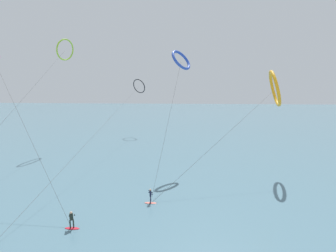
{
  "coord_description": "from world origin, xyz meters",
  "views": [
    {
      "loc": [
        2.17,
        -6.59,
        12.8
      ],
      "look_at": [
        0.0,
        20.37,
        8.52
      ],
      "focal_mm": 24.54,
      "sensor_mm": 36.0,
      "label": 1
    }
  ],
  "objects_px": {
    "kite_cobalt": "(181,60)",
    "kite_amber": "(275,88)",
    "surfer_coral": "(150,197)",
    "kite_charcoal": "(139,86)",
    "kite_lime": "(65,50)",
    "surfer_crimson": "(72,221)"
  },
  "relations": [
    {
      "from": "kite_lime",
      "to": "kite_amber",
      "type": "bearing_deg",
      "value": 89.77
    },
    {
      "from": "kite_lime",
      "to": "kite_amber",
      "type": "relative_size",
      "value": 1.93
    },
    {
      "from": "kite_lime",
      "to": "kite_amber",
      "type": "height_order",
      "value": "kite_lime"
    },
    {
      "from": "surfer_crimson",
      "to": "kite_lime",
      "type": "height_order",
      "value": "kite_lime"
    },
    {
      "from": "kite_charcoal",
      "to": "kite_cobalt",
      "type": "height_order",
      "value": "kite_cobalt"
    },
    {
      "from": "kite_amber",
      "to": "kite_charcoal",
      "type": "bearing_deg",
      "value": 54.93
    },
    {
      "from": "kite_cobalt",
      "to": "kite_amber",
      "type": "distance_m",
      "value": 14.89
    },
    {
      "from": "surfer_crimson",
      "to": "kite_cobalt",
      "type": "bearing_deg",
      "value": 36.15
    },
    {
      "from": "surfer_coral",
      "to": "kite_charcoal",
      "type": "distance_m",
      "value": 43.63
    },
    {
      "from": "kite_charcoal",
      "to": "kite_lime",
      "type": "xyz_separation_m",
      "value": [
        -12.33,
        -16.18,
        7.37
      ]
    },
    {
      "from": "kite_cobalt",
      "to": "kite_lime",
      "type": "height_order",
      "value": "kite_lime"
    },
    {
      "from": "surfer_coral",
      "to": "kite_charcoal",
      "type": "relative_size",
      "value": 0.03
    },
    {
      "from": "kite_lime",
      "to": "surfer_crimson",
      "type": "bearing_deg",
      "value": 45.51
    },
    {
      "from": "surfer_coral",
      "to": "kite_charcoal",
      "type": "height_order",
      "value": "kite_charcoal"
    },
    {
      "from": "kite_charcoal",
      "to": "kite_lime",
      "type": "distance_m",
      "value": 21.64
    },
    {
      "from": "surfer_coral",
      "to": "kite_charcoal",
      "type": "xyz_separation_m",
      "value": [
        -9.51,
        40.57,
        12.95
      ]
    },
    {
      "from": "kite_charcoal",
      "to": "surfer_coral",
      "type": "bearing_deg",
      "value": 133.01
    },
    {
      "from": "surfer_coral",
      "to": "kite_cobalt",
      "type": "height_order",
      "value": "kite_cobalt"
    },
    {
      "from": "surfer_coral",
      "to": "kite_lime",
      "type": "distance_m",
      "value": 38.53
    },
    {
      "from": "surfer_crimson",
      "to": "kite_charcoal",
      "type": "bearing_deg",
      "value": 66.02
    },
    {
      "from": "surfer_coral",
      "to": "kite_amber",
      "type": "xyz_separation_m",
      "value": [
        16.94,
        11.44,
        12.18
      ]
    },
    {
      "from": "kite_charcoal",
      "to": "kite_cobalt",
      "type": "xyz_separation_m",
      "value": [
        12.48,
        -26.61,
        3.73
      ]
    }
  ]
}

